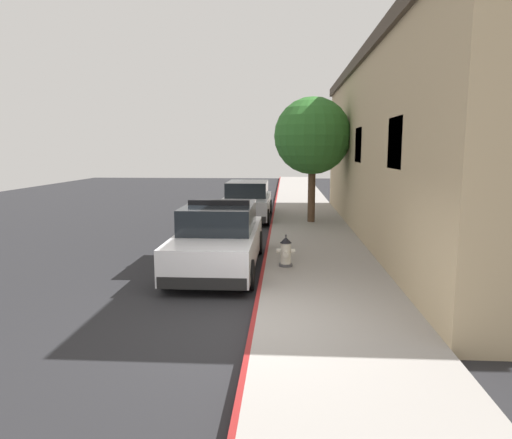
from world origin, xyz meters
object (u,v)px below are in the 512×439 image
at_px(police_cruiser, 219,238).
at_px(fire_hydrant, 286,252).
at_px(parked_car_silver_ahead, 247,201).
at_px(street_tree, 313,136).

bearing_deg(police_cruiser, fire_hydrant, -9.43).
xyz_separation_m(parked_car_silver_ahead, fire_hydrant, (1.60, -8.61, -0.24)).
bearing_deg(street_tree, fire_hydrant, -97.93).
bearing_deg(street_tree, parked_car_silver_ahead, 148.43).
relative_size(parked_car_silver_ahead, street_tree, 1.03).
distance_m(police_cruiser, fire_hydrant, 1.67).
bearing_deg(parked_car_silver_ahead, street_tree, -31.57).
bearing_deg(police_cruiser, parked_car_silver_ahead, 89.82).
distance_m(parked_car_silver_ahead, fire_hydrant, 8.76).
xyz_separation_m(parked_car_silver_ahead, street_tree, (2.58, -1.59, 2.64)).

